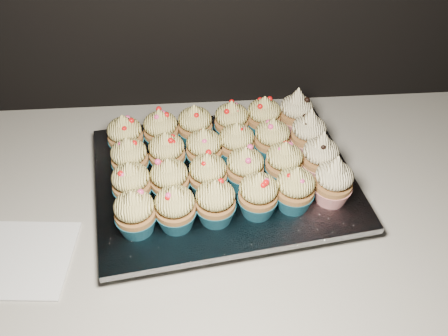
% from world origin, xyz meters
% --- Properties ---
extents(cabinet, '(2.40, 0.60, 0.86)m').
position_xyz_m(cabinet, '(0.00, 1.70, 0.43)').
color(cabinet, black).
rests_on(cabinet, ground).
extents(worktop, '(2.44, 0.64, 0.04)m').
position_xyz_m(worktop, '(0.00, 1.70, 0.88)').
color(worktop, beige).
rests_on(worktop, cabinet).
extents(napkin, '(0.16, 0.16, 0.00)m').
position_xyz_m(napkin, '(-0.47, 1.61, 0.90)').
color(napkin, white).
rests_on(napkin, worktop).
extents(baking_tray, '(0.44, 0.36, 0.02)m').
position_xyz_m(baking_tray, '(-0.16, 1.74, 0.91)').
color(baking_tray, black).
rests_on(baking_tray, worktop).
extents(foil_lining, '(0.48, 0.40, 0.01)m').
position_xyz_m(foil_lining, '(-0.16, 1.74, 0.93)').
color(foil_lining, silver).
rests_on(foil_lining, baking_tray).
extents(cupcake_0, '(0.06, 0.06, 0.08)m').
position_xyz_m(cupcake_0, '(-0.30, 1.63, 0.97)').
color(cupcake_0, '#17596F').
rests_on(cupcake_0, foil_lining).
extents(cupcake_1, '(0.06, 0.06, 0.08)m').
position_xyz_m(cupcake_1, '(-0.24, 1.63, 0.97)').
color(cupcake_1, '#17596F').
rests_on(cupcake_1, foil_lining).
extents(cupcake_2, '(0.06, 0.06, 0.08)m').
position_xyz_m(cupcake_2, '(-0.18, 1.64, 0.97)').
color(cupcake_2, '#17596F').
rests_on(cupcake_2, foil_lining).
extents(cupcake_3, '(0.06, 0.06, 0.08)m').
position_xyz_m(cupcake_3, '(-0.11, 1.65, 0.97)').
color(cupcake_3, '#17596F').
rests_on(cupcake_3, foil_lining).
extents(cupcake_4, '(0.06, 0.06, 0.08)m').
position_xyz_m(cupcake_4, '(-0.05, 1.66, 0.97)').
color(cupcake_4, '#17596F').
rests_on(cupcake_4, foil_lining).
extents(cupcake_5, '(0.06, 0.06, 0.10)m').
position_xyz_m(cupcake_5, '(0.01, 1.67, 0.97)').
color(cupcake_5, red).
rests_on(cupcake_5, foil_lining).
extents(cupcake_6, '(0.06, 0.06, 0.08)m').
position_xyz_m(cupcake_6, '(-0.31, 1.69, 0.97)').
color(cupcake_6, '#17596F').
rests_on(cupcake_6, foil_lining).
extents(cupcake_7, '(0.06, 0.06, 0.08)m').
position_xyz_m(cupcake_7, '(-0.25, 1.69, 0.97)').
color(cupcake_7, '#17596F').
rests_on(cupcake_7, foil_lining).
extents(cupcake_8, '(0.06, 0.06, 0.08)m').
position_xyz_m(cupcake_8, '(-0.18, 1.70, 0.97)').
color(cupcake_8, '#17596F').
rests_on(cupcake_8, foil_lining).
extents(cupcake_9, '(0.06, 0.06, 0.08)m').
position_xyz_m(cupcake_9, '(-0.12, 1.71, 0.97)').
color(cupcake_9, '#17596F').
rests_on(cupcake_9, foil_lining).
extents(cupcake_10, '(0.06, 0.06, 0.08)m').
position_xyz_m(cupcake_10, '(-0.06, 1.72, 0.97)').
color(cupcake_10, '#17596F').
rests_on(cupcake_10, foil_lining).
extents(cupcake_11, '(0.06, 0.06, 0.10)m').
position_xyz_m(cupcake_11, '(0.00, 1.73, 0.97)').
color(cupcake_11, red).
rests_on(cupcake_11, foil_lining).
extents(cupcake_12, '(0.06, 0.06, 0.08)m').
position_xyz_m(cupcake_12, '(-0.31, 1.75, 0.97)').
color(cupcake_12, '#17596F').
rests_on(cupcake_12, foil_lining).
extents(cupcake_13, '(0.06, 0.06, 0.08)m').
position_xyz_m(cupcake_13, '(-0.25, 1.76, 0.97)').
color(cupcake_13, '#17596F').
rests_on(cupcake_13, foil_lining).
extents(cupcake_14, '(0.06, 0.06, 0.08)m').
position_xyz_m(cupcake_14, '(-0.19, 1.76, 0.97)').
color(cupcake_14, '#17596F').
rests_on(cupcake_14, foil_lining).
extents(cupcake_15, '(0.06, 0.06, 0.08)m').
position_xyz_m(cupcake_15, '(-0.13, 1.77, 0.97)').
color(cupcake_15, '#17596F').
rests_on(cupcake_15, foil_lining).
extents(cupcake_16, '(0.06, 0.06, 0.08)m').
position_xyz_m(cupcake_16, '(-0.07, 1.78, 0.97)').
color(cupcake_16, '#17596F').
rests_on(cupcake_16, foil_lining).
extents(cupcake_17, '(0.06, 0.06, 0.10)m').
position_xyz_m(cupcake_17, '(-0.00, 1.79, 0.97)').
color(cupcake_17, red).
rests_on(cupcake_17, foil_lining).
extents(cupcake_18, '(0.06, 0.06, 0.08)m').
position_xyz_m(cupcake_18, '(-0.32, 1.81, 0.97)').
color(cupcake_18, '#17596F').
rests_on(cupcake_18, foil_lining).
extents(cupcake_19, '(0.06, 0.06, 0.08)m').
position_xyz_m(cupcake_19, '(-0.26, 1.82, 0.97)').
color(cupcake_19, '#17596F').
rests_on(cupcake_19, foil_lining).
extents(cupcake_20, '(0.06, 0.06, 0.08)m').
position_xyz_m(cupcake_20, '(-0.20, 1.83, 0.97)').
color(cupcake_20, '#17596F').
rests_on(cupcake_20, foil_lining).
extents(cupcake_21, '(0.06, 0.06, 0.08)m').
position_xyz_m(cupcake_21, '(-0.13, 1.83, 0.97)').
color(cupcake_21, '#17596F').
rests_on(cupcake_21, foil_lining).
extents(cupcake_22, '(0.06, 0.06, 0.08)m').
position_xyz_m(cupcake_22, '(-0.07, 1.84, 0.97)').
color(cupcake_22, '#17596F').
rests_on(cupcake_22, foil_lining).
extents(cupcake_23, '(0.06, 0.06, 0.10)m').
position_xyz_m(cupcake_23, '(-0.01, 1.85, 0.97)').
color(cupcake_23, red).
rests_on(cupcake_23, foil_lining).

